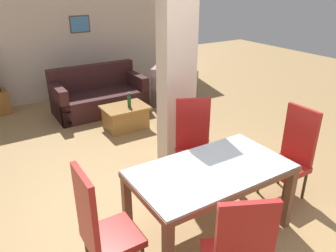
{
  "coord_description": "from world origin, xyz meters",
  "views": [
    {
      "loc": [
        -1.85,
        -2.15,
        2.49
      ],
      "look_at": [
        0.0,
        0.82,
        0.92
      ],
      "focal_mm": 35.0,
      "sensor_mm": 36.0,
      "label": 1
    }
  ],
  "objects": [
    {
      "name": "floor_lamp",
      "position": [
        2.18,
        4.54,
        1.53
      ],
      "size": [
        0.32,
        0.32,
        1.82
      ],
      "color": "#B7B7BC",
      "rests_on": "ground_plane"
    },
    {
      "name": "dining_chair_head_right",
      "position": [
        1.25,
        0.0,
        0.58
      ],
      "size": [
        0.46,
        0.46,
        1.14
      ],
      "rotation": [
        0.0,
        0.0,
        1.57
      ],
      "color": "#AF211D",
      "rests_on": "ground_plane"
    },
    {
      "name": "coffee_table",
      "position": [
        0.39,
        2.91,
        0.21
      ],
      "size": [
        0.79,
        0.6,
        0.41
      ],
      "color": "olive",
      "rests_on": "ground_plane"
    },
    {
      "name": "ground_plane",
      "position": [
        0.0,
        0.0,
        0.0
      ],
      "size": [
        18.0,
        18.0,
        0.0
      ],
      "primitive_type": "plane",
      "color": "#A88351"
    },
    {
      "name": "divider_pillar",
      "position": [
        0.56,
        1.49,
        1.35
      ],
      "size": [
        0.48,
        0.29,
        2.7
      ],
      "color": "beige",
      "rests_on": "ground_plane"
    },
    {
      "name": "standing_person",
      "position": [
        1.51,
        2.86,
        0.98
      ],
      "size": [
        0.24,
        0.39,
        1.7
      ],
      "rotation": [
        0.0,
        0.0,
        1.52
      ],
      "color": "#42465B",
      "rests_on": "ground_plane"
    },
    {
      "name": "dining_chair_head_left",
      "position": [
        -1.18,
        0.0,
        0.58
      ],
      "size": [
        0.46,
        0.46,
        1.14
      ],
      "rotation": [
        0.0,
        0.0,
        -1.57
      ],
      "color": "#B02520",
      "rests_on": "ground_plane"
    },
    {
      "name": "armchair",
      "position": [
        1.89,
        3.61,
        0.29
      ],
      "size": [
        1.27,
        1.27,
        0.83
      ],
      "rotation": [
        0.0,
        0.0,
        3.92
      ],
      "color": "gray",
      "rests_on": "ground_plane"
    },
    {
      "name": "sofa",
      "position": [
        0.31,
        3.97,
        0.3
      ],
      "size": [
        1.8,
        0.91,
        0.9
      ],
      "rotation": [
        0.0,
        0.0,
        3.14
      ],
      "color": "#3A1C1D",
      "rests_on": "ground_plane"
    },
    {
      "name": "dining_chair_far_right",
      "position": [
        0.41,
        0.85,
        0.58
      ],
      "size": [
        0.61,
        0.61,
        1.14
      ],
      "rotation": [
        0.0,
        0.0,
        2.69
      ],
      "color": "#AD1E1C",
      "rests_on": "ground_plane"
    },
    {
      "name": "dining_table",
      "position": [
        0.0,
        0.0,
        0.61
      ],
      "size": [
        1.62,
        0.9,
        0.77
      ],
      "color": "brown",
      "rests_on": "ground_plane"
    },
    {
      "name": "back_wall",
      "position": [
        0.0,
        5.2,
        1.35
      ],
      "size": [
        7.2,
        0.09,
        2.7
      ],
      "color": "beige",
      "rests_on": "ground_plane"
    },
    {
      "name": "bottle",
      "position": [
        0.45,
        2.84,
        0.52
      ],
      "size": [
        0.06,
        0.06,
        0.28
      ],
      "color": "#194C23",
      "rests_on": "coffee_table"
    }
  ]
}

